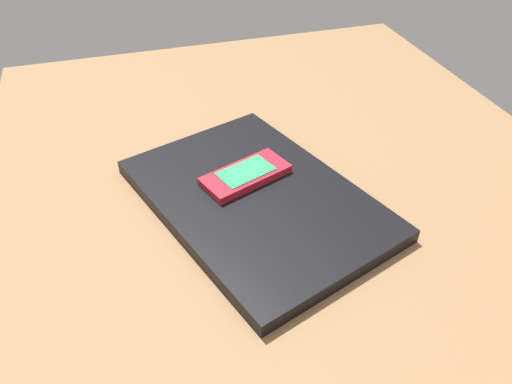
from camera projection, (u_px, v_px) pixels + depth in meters
desk_surface at (322, 245)px, 59.55cm from camera, size 120.00×80.00×3.00cm
laptop_closed at (256, 199)px, 62.54cm from camera, size 38.38×31.89×1.80cm
cell_phone_on_laptop at (246, 175)px, 64.03cm from camera, size 8.77×12.42×1.18cm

